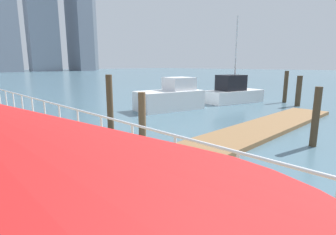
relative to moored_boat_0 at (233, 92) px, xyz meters
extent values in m
plane|color=#476675|center=(-10.75, 4.40, -0.80)|extent=(300.00, 300.00, 0.00)
cube|color=olive|center=(-7.31, -5.68, -0.71)|extent=(13.87, 2.00, 0.18)
cylinder|color=white|center=(-13.90, -10.13, 0.13)|extent=(0.06, 0.06, 1.05)
cylinder|color=white|center=(-13.90, -8.69, 0.13)|extent=(0.06, 0.06, 1.05)
cylinder|color=white|center=(-13.90, -7.24, 0.13)|extent=(0.06, 0.06, 1.05)
cylinder|color=white|center=(-13.90, -5.79, 0.13)|extent=(0.06, 0.06, 1.05)
cylinder|color=white|center=(-13.90, -4.34, 0.13)|extent=(0.06, 0.06, 1.05)
cylinder|color=white|center=(-13.90, -2.89, 0.13)|extent=(0.06, 0.06, 1.05)
cylinder|color=white|center=(-13.90, -1.45, 0.13)|extent=(0.06, 0.06, 1.05)
cylinder|color=white|center=(-13.90, 0.00, 0.13)|extent=(0.06, 0.06, 1.05)
cylinder|color=white|center=(-13.90, 1.45, 0.13)|extent=(0.06, 0.06, 1.05)
cylinder|color=white|center=(-13.90, 2.90, 0.13)|extent=(0.06, 0.06, 1.05)
cylinder|color=white|center=(-13.90, 4.34, 0.13)|extent=(0.06, 0.06, 1.05)
cylinder|color=white|center=(-13.90, 5.79, 0.13)|extent=(0.06, 0.06, 1.05)
cylinder|color=white|center=(-13.90, 7.24, 0.13)|extent=(0.06, 0.06, 1.05)
cylinder|color=white|center=(-13.90, -5.07, 0.65)|extent=(0.06, 30.40, 0.06)
cylinder|color=brown|center=(-11.07, -2.65, 0.10)|extent=(0.30, 0.30, 1.79)
cylinder|color=#473826|center=(2.86, -2.80, 0.41)|extent=(0.30, 0.30, 2.40)
cylinder|color=#473826|center=(-12.22, -2.13, 0.45)|extent=(0.24, 0.24, 2.50)
cylinder|color=#473826|center=(-7.61, -8.02, 0.27)|extent=(0.24, 0.24, 2.13)
cylinder|color=#473826|center=(1.70, -4.17, 0.26)|extent=(0.36, 0.36, 2.12)
cube|color=white|center=(0.11, -0.03, -0.33)|extent=(4.91, 2.89, 0.94)
cube|color=black|center=(-0.26, 0.06, 0.72)|extent=(2.21, 1.89, 1.17)
cylinder|color=silver|center=(0.11, -0.03, 2.84)|extent=(0.12, 0.12, 5.41)
cube|color=white|center=(-5.76, 1.15, -0.19)|extent=(4.61, 2.87, 1.22)
cube|color=white|center=(-5.01, 0.99, 0.84)|extent=(1.98, 1.94, 0.84)
cube|color=gray|center=(26.32, 110.75, 21.95)|extent=(12.64, 7.67, 45.49)
camera|label=1|loc=(-17.61, -10.80, 2.07)|focal=28.01mm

